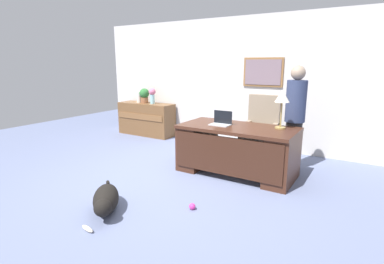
% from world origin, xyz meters
% --- Properties ---
extents(ground_plane, '(12.00, 12.00, 0.00)m').
position_xyz_m(ground_plane, '(0.00, 0.00, 0.00)').
color(ground_plane, slate).
extents(back_wall, '(7.00, 0.16, 2.70)m').
position_xyz_m(back_wall, '(0.00, 2.60, 1.35)').
color(back_wall, silver).
rests_on(back_wall, ground_plane).
extents(desk, '(1.83, 0.91, 0.78)m').
position_xyz_m(desk, '(0.77, 0.87, 0.43)').
color(desk, '#422316').
rests_on(desk, ground_plane).
extents(credenza, '(1.46, 0.50, 0.80)m').
position_xyz_m(credenza, '(-2.25, 2.25, 0.40)').
color(credenza, brown).
rests_on(credenza, ground_plane).
extents(armchair, '(0.60, 0.59, 1.18)m').
position_xyz_m(armchair, '(0.82, 1.91, 0.52)').
color(armchair, gray).
rests_on(armchair, ground_plane).
extents(person_standing, '(0.32, 0.32, 1.73)m').
position_xyz_m(person_standing, '(1.49, 1.54, 0.90)').
color(person_standing, '#262323').
rests_on(person_standing, ground_plane).
extents(dog_lying, '(0.64, 0.68, 0.30)m').
position_xyz_m(dog_lying, '(-0.05, -1.15, 0.16)').
color(dog_lying, black).
rests_on(dog_lying, ground_plane).
extents(laptop, '(0.32, 0.22, 0.23)m').
position_xyz_m(laptop, '(0.49, 0.87, 0.84)').
color(laptop, '#B2B5BA').
rests_on(laptop, desk).
extents(desk_lamp, '(0.22, 0.22, 0.59)m').
position_xyz_m(desk_lamp, '(1.39, 1.09, 1.24)').
color(desk_lamp, '#9E8447').
rests_on(desk_lamp, desk).
extents(vase_with_flowers, '(0.17, 0.17, 0.38)m').
position_xyz_m(vase_with_flowers, '(-2.04, 2.25, 1.03)').
color(vase_with_flowers, '#8FC9D7').
rests_on(vase_with_flowers, credenza).
extents(vase_empty, '(0.12, 0.12, 0.27)m').
position_xyz_m(vase_empty, '(-2.47, 2.25, 0.93)').
color(vase_empty, silver).
rests_on(vase_empty, credenza).
extents(potted_plant, '(0.24, 0.24, 0.36)m').
position_xyz_m(potted_plant, '(-2.29, 2.25, 0.99)').
color(potted_plant, brown).
rests_on(potted_plant, credenza).
extents(dog_toy_ball, '(0.08, 0.08, 0.08)m').
position_xyz_m(dog_toy_ball, '(0.81, -0.55, 0.04)').
color(dog_toy_ball, '#D8338C').
rests_on(dog_toy_ball, ground_plane).
extents(dog_toy_bone, '(0.09, 0.19, 0.05)m').
position_xyz_m(dog_toy_bone, '(-0.38, -0.96, 0.03)').
color(dog_toy_bone, '#E53F33').
rests_on(dog_toy_bone, ground_plane).
extents(dog_toy_plush, '(0.20, 0.08, 0.05)m').
position_xyz_m(dog_toy_plush, '(0.11, -1.56, 0.03)').
color(dog_toy_plush, beige).
rests_on(dog_toy_plush, ground_plane).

